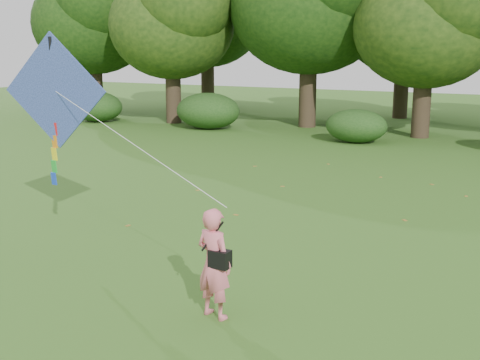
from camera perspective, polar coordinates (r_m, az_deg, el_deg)
The scene contains 6 objects.
ground at distance 9.55m, azimuth -0.91°, elevation -11.70°, with size 100.00×100.00×0.00m, color #265114.
man_kite_flyer at distance 8.85m, azimuth -2.47°, elevation -7.90°, with size 0.61×0.40×1.66m, color #E06978.
crossbody_bag at distance 8.73m, azimuth -1.93°, elevation -7.42°, with size 0.43×0.20×0.68m.
flying_kite at distance 12.56m, azimuth -17.09°, elevation 7.85°, with size 6.07×1.85×3.08m.
shrub_band at distance 25.80m, azimuth 18.26°, elevation 4.88°, with size 39.15×3.22×1.88m.
fallen_leaves at distance 17.15m, azimuth 7.03°, elevation -0.91°, with size 7.15×9.42×0.01m.
Camera 1 is at (4.50, -7.48, 3.87)m, focal length 45.00 mm.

